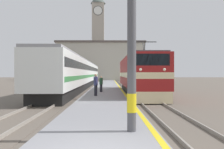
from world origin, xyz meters
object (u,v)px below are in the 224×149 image
at_px(passenger_train, 82,73).
at_px(clock_tower, 98,34).
at_px(person_on_platform, 101,84).
at_px(locomotive_train, 138,75).
at_px(second_waiting_passenger, 96,84).

distance_m(passenger_train, clock_tower, 47.46).
bearing_deg(clock_tower, person_on_platform, -87.38).
relative_size(passenger_train, clock_tower, 1.73).
distance_m(locomotive_train, person_on_platform, 3.76).
relative_size(locomotive_train, person_on_platform, 10.61).
distance_m(person_on_platform, clock_tower, 61.93).
relative_size(locomotive_train, second_waiting_passenger, 9.30).
bearing_deg(clock_tower, second_waiting_passenger, -87.84).
distance_m(locomotive_train, second_waiting_passenger, 5.89).
bearing_deg(person_on_platform, locomotive_train, -0.90).
distance_m(passenger_train, person_on_platform, 15.05).
distance_m(person_on_platform, second_waiting_passenger, 4.35).
bearing_deg(passenger_train, clock_tower, 89.15).
bearing_deg(second_waiting_passenger, person_on_platform, 85.86).
bearing_deg(locomotive_train, second_waiting_passenger, -132.98).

